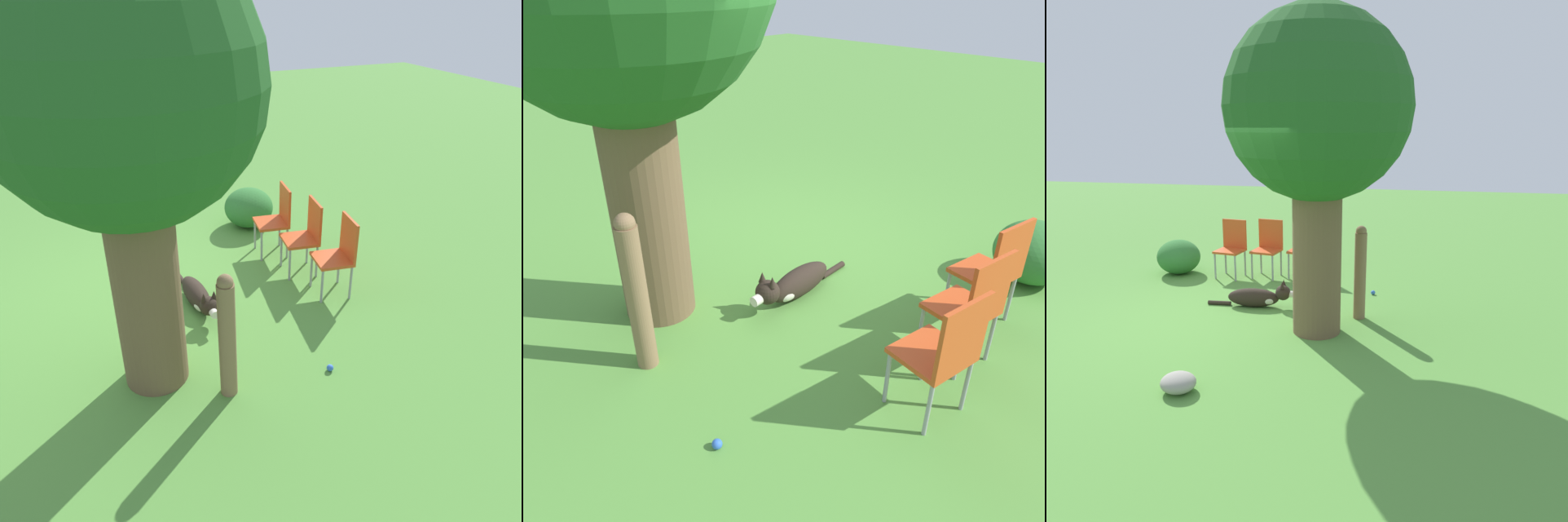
# 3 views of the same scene
# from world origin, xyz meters

# --- Properties ---
(ground_plane) EXTENTS (30.00, 30.00, 0.00)m
(ground_plane) POSITION_xyz_m (0.00, 0.00, 0.00)
(ground_plane) COLOR #56933D
(oak_tree) EXTENTS (2.17, 2.17, 3.82)m
(oak_tree) POSITION_xyz_m (-0.00, 1.33, 2.62)
(oak_tree) COLOR brown
(oak_tree) RESTS_ON ground_plane
(dog) EXTENTS (0.29, 1.28, 0.41)m
(dog) POSITION_xyz_m (-0.71, 0.37, 0.15)
(dog) COLOR #2D231C
(dog) RESTS_ON ground_plane
(fence_post) EXTENTS (0.16, 0.16, 1.27)m
(fence_post) POSITION_xyz_m (-0.57, 1.81, 0.64)
(fence_post) COLOR #846647
(fence_post) RESTS_ON ground_plane
(red_chair_0) EXTENTS (0.48, 0.50, 0.97)m
(red_chair_0) POSITION_xyz_m (-2.11, -0.53, 0.56)
(red_chair_0) COLOR #D14C1E
(red_chair_0) RESTS_ON ground_plane
(red_chair_1) EXTENTS (0.48, 0.50, 0.97)m
(red_chair_1) POSITION_xyz_m (-2.24, 0.07, 0.56)
(red_chair_1) COLOR #D14C1E
(red_chair_1) RESTS_ON ground_plane
(red_chair_2) EXTENTS (0.48, 0.50, 0.97)m
(red_chair_2) POSITION_xyz_m (-2.37, 0.68, 0.56)
(red_chair_2) COLOR #D14C1E
(red_chair_2) RESTS_ON ground_plane
(tennis_ball) EXTENTS (0.07, 0.07, 0.07)m
(tennis_ball) POSITION_xyz_m (-1.58, 1.92, 0.03)
(tennis_ball) COLOR blue
(tennis_ball) RESTS_ON ground_plane
(low_shrub) EXTENTS (0.75, 0.75, 0.60)m
(low_shrub) POSITION_xyz_m (-2.08, -1.51, 0.30)
(low_shrub) COLOR #337533
(low_shrub) RESTS_ON ground_plane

